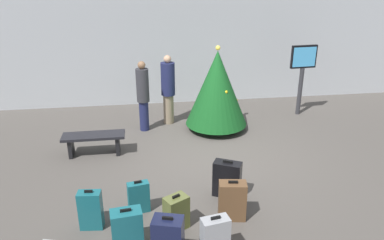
# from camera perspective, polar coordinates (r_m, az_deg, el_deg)

# --- Properties ---
(ground_plane) EXTENTS (16.00, 16.00, 0.00)m
(ground_plane) POSITION_cam_1_polar(r_m,az_deg,el_deg) (8.18, 2.94, -5.75)
(ground_plane) COLOR #514C47
(back_wall) EXTENTS (16.00, 0.20, 3.35)m
(back_wall) POSITION_cam_1_polar(r_m,az_deg,el_deg) (11.27, -0.71, 11.07)
(back_wall) COLOR #B7BCC1
(back_wall) RESTS_ON ground_plane
(holiday_tree) EXTENTS (1.56, 1.56, 2.16)m
(holiday_tree) POSITION_cam_1_polar(r_m,az_deg,el_deg) (9.26, 3.85, 4.94)
(holiday_tree) COLOR #4C3319
(holiday_tree) RESTS_ON ground_plane
(flight_info_kiosk) EXTENTS (0.73, 0.15, 1.96)m
(flight_info_kiosk) POSITION_cam_1_polar(r_m,az_deg,el_deg) (10.65, 16.65, 7.65)
(flight_info_kiosk) COLOR #333338
(flight_info_kiosk) RESTS_ON ground_plane
(waiting_bench) EXTENTS (1.35, 0.44, 0.48)m
(waiting_bench) POSITION_cam_1_polar(r_m,az_deg,el_deg) (8.43, -14.85, -2.95)
(waiting_bench) COLOR black
(waiting_bench) RESTS_ON ground_plane
(traveller_0) EXTENTS (0.45, 0.45, 1.83)m
(traveller_0) POSITION_cam_1_polar(r_m,az_deg,el_deg) (9.69, -3.70, 4.90)
(traveller_0) COLOR gray
(traveller_0) RESTS_ON ground_plane
(traveller_1) EXTENTS (0.43, 0.43, 1.79)m
(traveller_1) POSITION_cam_1_polar(r_m,az_deg,el_deg) (9.29, -7.55, 3.92)
(traveller_1) COLOR #1E234C
(traveller_1) RESTS_ON ground_plane
(suitcase_0) EXTENTS (0.38, 0.23, 0.68)m
(suitcase_0) POSITION_cam_1_polar(r_m,az_deg,el_deg) (6.17, -15.33, -13.22)
(suitcase_0) COLOR #19606B
(suitcase_0) RESTS_ON ground_plane
(suitcase_1) EXTENTS (0.48, 0.32, 0.65)m
(suitcase_1) POSITION_cam_1_polar(r_m,az_deg,el_deg) (5.70, -9.97, -16.20)
(suitcase_1) COLOR #19606B
(suitcase_1) RESTS_ON ground_plane
(suitcase_2) EXTENTS (0.43, 0.28, 0.66)m
(suitcase_2) POSITION_cam_1_polar(r_m,az_deg,el_deg) (5.48, 3.57, -17.55)
(suitcase_2) COLOR #9EA0A5
(suitcase_2) RESTS_ON ground_plane
(suitcase_4) EXTENTS (0.55, 0.44, 0.71)m
(suitcase_4) POSITION_cam_1_polar(r_m,az_deg,el_deg) (6.75, 5.42, -9.03)
(suitcase_4) COLOR black
(suitcase_4) RESTS_ON ground_plane
(suitcase_5) EXTENTS (0.38, 0.23, 0.59)m
(suitcase_5) POSITION_cam_1_polar(r_m,az_deg,el_deg) (6.40, -8.20, -11.68)
(suitcase_5) COLOR #19606B
(suitcase_5) RESTS_ON ground_plane
(suitcase_6) EXTENTS (0.43, 0.39, 0.61)m
(suitcase_6) POSITION_cam_1_polar(r_m,az_deg,el_deg) (5.97, -2.42, -14.09)
(suitcase_6) COLOR #59602D
(suitcase_6) RESTS_ON ground_plane
(suitcase_7) EXTENTS (0.47, 0.31, 0.70)m
(suitcase_7) POSITION_cam_1_polar(r_m,az_deg,el_deg) (6.19, 6.21, -12.25)
(suitcase_7) COLOR brown
(suitcase_7) RESTS_ON ground_plane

